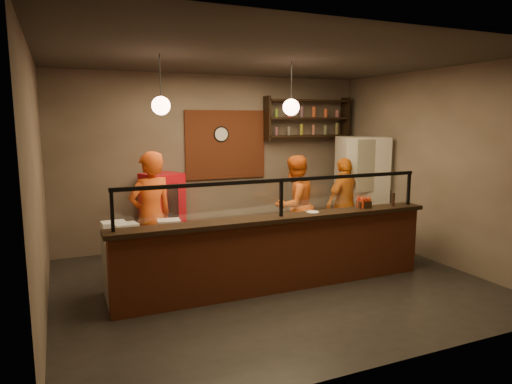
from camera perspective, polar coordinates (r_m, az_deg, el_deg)
name	(u,v)px	position (r m, az deg, el deg)	size (l,w,h in m)	color
floor	(271,283)	(6.83, 1.92, -11.28)	(6.00, 6.00, 0.00)	black
ceiling	(273,58)	(6.47, 2.08, 16.39)	(6.00, 6.00, 0.00)	#332D27
wall_back	(216,161)	(8.77, -5.07, 3.94)	(6.00, 6.00, 0.00)	#716152
wall_left	(38,187)	(5.84, -25.63, 0.56)	(5.00, 5.00, 0.00)	#716152
wall_right	(433,166)	(8.20, 21.30, 3.01)	(5.00, 5.00, 0.00)	#716152
wall_front	(389,204)	(4.36, 16.28, -1.51)	(6.00, 6.00, 0.00)	#716152
brick_patch	(226,145)	(8.78, -3.79, 5.93)	(1.60, 0.04, 1.30)	brown
service_counter	(281,255)	(6.42, 3.11, -7.93)	(4.60, 0.25, 1.00)	brown
counter_ledge	(281,218)	(6.29, 3.15, -3.30)	(4.70, 0.37, 0.06)	black
worktop_cabinet	(266,251)	(6.87, 1.22, -7.42)	(4.60, 0.75, 0.85)	gray
worktop	(266,222)	(6.76, 1.23, -3.76)	(4.60, 0.75, 0.05)	silver
sneeze_guard	(281,194)	(6.22, 3.17, -0.24)	(4.50, 0.05, 0.52)	white
wall_shelving	(308,118)	(9.35, 6.48, 9.14)	(1.84, 0.28, 0.85)	black
wall_clock	(221,134)	(8.73, -4.40, 7.22)	(0.30, 0.30, 0.04)	black
pendant_left	(161,105)	(6.12, -11.80, 10.54)	(0.24, 0.24, 0.77)	black
pendant_right	(291,107)	(6.77, 4.41, 10.53)	(0.24, 0.24, 0.77)	black
cook_left	(151,216)	(6.94, -12.97, -2.94)	(0.70, 0.46, 1.92)	#C64412
cook_mid	(294,206)	(8.02, 4.82, -1.71)	(0.86, 0.67, 1.76)	#C75012
cook_right	(344,203)	(8.59, 10.99, -1.38)	(0.99, 0.41, 1.69)	orange
fridge	(361,190)	(9.08, 12.98, 0.27)	(0.85, 0.80, 2.05)	beige
red_cooler	(163,214)	(8.27, -11.58, -2.67)	(0.62, 0.57, 1.44)	red
pizza_dough	(315,215)	(7.17, 7.44, -2.84)	(0.53, 0.53, 0.01)	white
prep_tub_a	(126,229)	(6.16, -15.94, -4.45)	(0.29, 0.23, 0.14)	silver
prep_tub_b	(114,227)	(6.28, -17.37, -4.23)	(0.30, 0.24, 0.15)	white
prep_tub_c	(169,225)	(6.23, -10.85, -4.09)	(0.30, 0.24, 0.15)	silver
rolling_pin	(147,230)	(6.23, -13.49, -4.61)	(0.06, 0.06, 0.34)	yellow
condiment_caddy	(364,204)	(7.06, 13.34, -1.50)	(0.19, 0.14, 0.10)	black
pepper_mill	(393,200)	(7.28, 16.77, -0.91)	(0.05, 0.05, 0.21)	black
small_plate	(313,212)	(6.57, 7.11, -2.50)	(0.18, 0.18, 0.01)	silver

